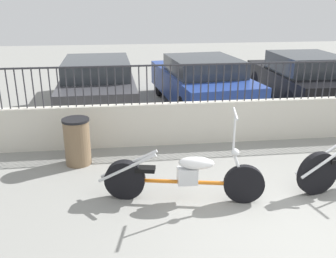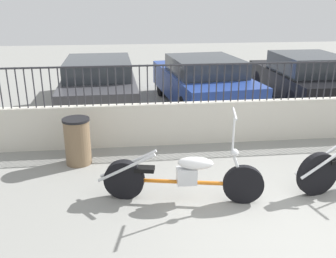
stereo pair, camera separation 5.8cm
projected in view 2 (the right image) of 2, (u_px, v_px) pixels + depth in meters
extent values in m
plane|color=gray|center=(296.00, 231.00, 4.69)|extent=(40.00, 40.00, 0.00)
cube|color=beige|center=(229.00, 121.00, 7.50)|extent=(9.05, 0.18, 0.84)
cylinder|color=#2D2D33|center=(0.00, 89.00, 6.76)|extent=(0.02, 0.02, 0.76)
cylinder|color=#2D2D33|center=(9.00, 88.00, 6.78)|extent=(0.02, 0.02, 0.76)
cylinder|color=#2D2D33|center=(17.00, 88.00, 6.79)|extent=(0.02, 0.02, 0.76)
cylinder|color=#2D2D33|center=(26.00, 88.00, 6.81)|extent=(0.02, 0.02, 0.76)
cylinder|color=#2D2D33|center=(34.00, 88.00, 6.83)|extent=(0.02, 0.02, 0.76)
cylinder|color=#2D2D33|center=(42.00, 87.00, 6.84)|extent=(0.02, 0.02, 0.76)
cylinder|color=#2D2D33|center=(51.00, 87.00, 6.86)|extent=(0.02, 0.02, 0.76)
cylinder|color=#2D2D33|center=(59.00, 87.00, 6.88)|extent=(0.02, 0.02, 0.76)
cylinder|color=#2D2D33|center=(67.00, 87.00, 6.89)|extent=(0.02, 0.02, 0.76)
cylinder|color=#2D2D33|center=(75.00, 87.00, 6.91)|extent=(0.02, 0.02, 0.76)
cylinder|color=#2D2D33|center=(84.00, 86.00, 6.92)|extent=(0.02, 0.02, 0.76)
cylinder|color=#2D2D33|center=(92.00, 86.00, 6.94)|extent=(0.02, 0.02, 0.76)
cylinder|color=#2D2D33|center=(100.00, 86.00, 6.96)|extent=(0.02, 0.02, 0.76)
cylinder|color=#2D2D33|center=(108.00, 86.00, 6.97)|extent=(0.02, 0.02, 0.76)
cylinder|color=#2D2D33|center=(116.00, 85.00, 6.99)|extent=(0.02, 0.02, 0.76)
cylinder|color=#2D2D33|center=(124.00, 85.00, 7.01)|extent=(0.02, 0.02, 0.76)
cylinder|color=#2D2D33|center=(132.00, 85.00, 7.02)|extent=(0.02, 0.02, 0.76)
cylinder|color=#2D2D33|center=(140.00, 85.00, 7.04)|extent=(0.02, 0.02, 0.76)
cylinder|color=#2D2D33|center=(148.00, 85.00, 7.06)|extent=(0.02, 0.02, 0.76)
cylinder|color=#2D2D33|center=(155.00, 84.00, 7.07)|extent=(0.02, 0.02, 0.76)
cylinder|color=#2D2D33|center=(163.00, 84.00, 7.09)|extent=(0.02, 0.02, 0.76)
cylinder|color=#2D2D33|center=(171.00, 84.00, 7.11)|extent=(0.02, 0.02, 0.76)
cylinder|color=#2D2D33|center=(179.00, 84.00, 7.12)|extent=(0.02, 0.02, 0.76)
cylinder|color=#2D2D33|center=(186.00, 84.00, 7.14)|extent=(0.02, 0.02, 0.76)
cylinder|color=#2D2D33|center=(194.00, 83.00, 7.16)|extent=(0.02, 0.02, 0.76)
cylinder|color=#2D2D33|center=(202.00, 83.00, 7.17)|extent=(0.02, 0.02, 0.76)
cylinder|color=#2D2D33|center=(209.00, 83.00, 7.19)|extent=(0.02, 0.02, 0.76)
cylinder|color=#2D2D33|center=(217.00, 83.00, 7.21)|extent=(0.02, 0.02, 0.76)
cylinder|color=#2D2D33|center=(224.00, 83.00, 7.22)|extent=(0.02, 0.02, 0.76)
cylinder|color=#2D2D33|center=(232.00, 82.00, 7.24)|extent=(0.02, 0.02, 0.76)
cylinder|color=#2D2D33|center=(239.00, 82.00, 7.25)|extent=(0.02, 0.02, 0.76)
cylinder|color=#2D2D33|center=(246.00, 82.00, 7.27)|extent=(0.02, 0.02, 0.76)
cylinder|color=#2D2D33|center=(254.00, 82.00, 7.29)|extent=(0.02, 0.02, 0.76)
cylinder|color=#2D2D33|center=(261.00, 82.00, 7.30)|extent=(0.02, 0.02, 0.76)
cylinder|color=#2D2D33|center=(268.00, 81.00, 7.32)|extent=(0.02, 0.02, 0.76)
cylinder|color=#2D2D33|center=(276.00, 81.00, 7.34)|extent=(0.02, 0.02, 0.76)
cylinder|color=#2D2D33|center=(283.00, 81.00, 7.35)|extent=(0.02, 0.02, 0.76)
cylinder|color=#2D2D33|center=(290.00, 81.00, 7.37)|extent=(0.02, 0.02, 0.76)
cylinder|color=#2D2D33|center=(297.00, 81.00, 7.39)|extent=(0.02, 0.02, 0.76)
cylinder|color=#2D2D33|center=(305.00, 81.00, 7.40)|extent=(0.02, 0.02, 0.76)
cylinder|color=#2D2D33|center=(312.00, 80.00, 7.42)|extent=(0.02, 0.02, 0.76)
cylinder|color=#2D2D33|center=(319.00, 80.00, 7.44)|extent=(0.02, 0.02, 0.76)
cylinder|color=#2D2D33|center=(326.00, 80.00, 7.45)|extent=(0.02, 0.02, 0.76)
cylinder|color=#2D2D33|center=(333.00, 80.00, 7.47)|extent=(0.02, 0.02, 0.76)
cylinder|color=#2D2D33|center=(233.00, 64.00, 7.12)|extent=(9.05, 0.04, 0.04)
cylinder|color=black|center=(243.00, 184.00, 5.26)|extent=(0.58, 0.20, 0.57)
cylinder|color=black|center=(124.00, 180.00, 5.40)|extent=(0.60, 0.26, 0.58)
cylinder|color=orange|center=(183.00, 182.00, 5.33)|extent=(1.54, 0.38, 0.06)
cube|color=silver|center=(187.00, 176.00, 5.29)|extent=(0.28, 0.18, 0.24)
ellipsoid|color=white|center=(195.00, 163.00, 5.22)|extent=(0.53, 0.30, 0.18)
cube|color=black|center=(145.00, 169.00, 5.32)|extent=(0.31, 0.21, 0.06)
cylinder|color=silver|center=(238.00, 168.00, 5.18)|extent=(0.23, 0.09, 0.51)
sphere|color=silver|center=(235.00, 153.00, 5.11)|extent=(0.11, 0.11, 0.11)
cylinder|color=silver|center=(234.00, 133.00, 5.02)|extent=(0.03, 0.03, 0.54)
cylinder|color=silver|center=(235.00, 114.00, 4.93)|extent=(0.14, 0.52, 0.03)
cylinder|color=silver|center=(126.00, 168.00, 5.26)|extent=(0.84, 0.22, 0.48)
cylinder|color=silver|center=(128.00, 164.00, 5.39)|extent=(0.84, 0.22, 0.48)
cylinder|color=black|center=(318.00, 174.00, 5.48)|extent=(0.67, 0.22, 0.67)
cube|color=black|center=(336.00, 160.00, 5.51)|extent=(0.31, 0.21, 0.06)
cylinder|color=silver|center=(326.00, 162.00, 5.36)|extent=(0.78, 0.19, 0.45)
cylinder|color=silver|center=(319.00, 158.00, 5.48)|extent=(0.78, 0.19, 0.45)
cylinder|color=brown|center=(78.00, 142.00, 6.49)|extent=(0.44, 0.44, 0.79)
cylinder|color=black|center=(76.00, 120.00, 6.36)|extent=(0.47, 0.47, 0.04)
cylinder|color=black|center=(73.00, 83.00, 11.24)|extent=(0.13, 0.64, 0.64)
cylinder|color=black|center=(129.00, 82.00, 11.48)|extent=(0.13, 0.64, 0.64)
cylinder|color=black|center=(62.00, 110.00, 8.61)|extent=(0.13, 0.64, 0.64)
cylinder|color=black|center=(135.00, 107.00, 8.84)|extent=(0.13, 0.64, 0.64)
cube|color=#38383D|center=(100.00, 85.00, 9.96)|extent=(1.93, 4.61, 0.62)
cube|color=#2D3338|center=(98.00, 67.00, 9.58)|extent=(1.68, 2.24, 0.43)
cylinder|color=black|center=(160.00, 85.00, 11.04)|extent=(0.18, 0.65, 0.64)
cylinder|color=black|center=(215.00, 82.00, 11.40)|extent=(0.18, 0.65, 0.64)
cylinder|color=black|center=(184.00, 110.00, 8.63)|extent=(0.18, 0.65, 0.64)
cylinder|color=black|center=(252.00, 105.00, 8.99)|extent=(0.18, 0.65, 0.64)
cube|color=navy|center=(202.00, 85.00, 9.93)|extent=(2.27, 4.41, 0.67)
cube|color=#2D3338|center=(205.00, 66.00, 9.56)|extent=(1.85, 2.20, 0.41)
cylinder|color=black|center=(258.00, 82.00, 11.49)|extent=(0.11, 0.64, 0.64)
cylinder|color=black|center=(309.00, 80.00, 11.67)|extent=(0.11, 0.64, 0.64)
cylinder|color=black|center=(292.00, 103.00, 9.16)|extent=(0.11, 0.64, 0.64)
cube|color=black|center=(302.00, 82.00, 10.34)|extent=(1.76, 4.03, 0.62)
cube|color=#2D3338|center=(308.00, 64.00, 9.96)|extent=(1.58, 1.94, 0.49)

